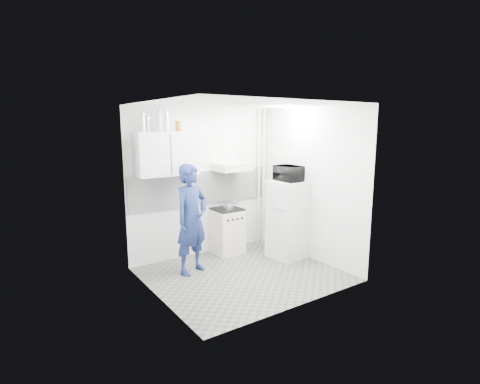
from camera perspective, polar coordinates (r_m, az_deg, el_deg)
floor at (r=5.99m, az=0.49°, el=-12.42°), size 2.80×2.80×0.00m
ceiling at (r=5.54m, az=0.54°, el=13.27°), size 2.80×2.80×0.00m
wall_back at (r=6.67m, az=-5.65°, el=1.49°), size 2.80×0.00×2.80m
wall_left at (r=4.97m, az=-12.86°, el=-1.73°), size 0.00×2.60×2.60m
wall_right at (r=6.51m, az=10.67°, el=1.16°), size 0.00×2.60×2.60m
person at (r=5.87m, az=-7.38°, el=-4.13°), size 0.73×0.59×1.72m
stove at (r=6.82m, az=-1.95°, el=-6.01°), size 0.50×0.50×0.80m
fridge at (r=6.59m, az=7.28°, el=-4.17°), size 0.61×0.61×1.36m
stove_top at (r=6.72m, az=-1.98°, el=-2.62°), size 0.48×0.48×0.03m
saucepan at (r=6.70m, az=-1.79°, el=-2.10°), size 0.18×0.18×0.10m
microwave at (r=6.44m, az=7.44°, el=2.84°), size 0.48×0.33×0.27m
bottle_a at (r=5.97m, az=-14.58°, el=10.21°), size 0.06×0.06×0.28m
bottle_b at (r=5.99m, az=-13.90°, el=10.09°), size 0.06×0.06×0.25m
bottle_c at (r=6.06m, az=-12.21°, el=10.56°), size 0.08×0.08×0.33m
bottle_d at (r=6.11m, az=-11.14°, el=10.49°), size 0.07×0.07×0.31m
canister_b at (r=6.19m, az=-9.42°, el=9.87°), size 0.09×0.09×0.17m
upper_cabinet at (r=6.12m, az=-11.14°, el=5.76°), size 1.00×0.35×0.70m
range_hood at (r=6.65m, az=-1.25°, el=3.86°), size 0.60×0.50×0.14m
backsplash at (r=6.67m, az=-5.58°, el=0.63°), size 2.74×0.03×0.60m
pipe_a at (r=7.31m, az=3.62°, el=2.29°), size 0.05×0.05×2.60m
pipe_b at (r=7.24m, az=2.87°, el=2.22°), size 0.04×0.04×2.60m
ceiling_spot_fixture at (r=6.31m, az=7.11°, el=12.54°), size 0.10×0.10×0.02m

